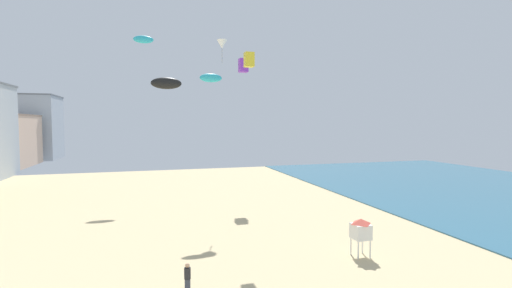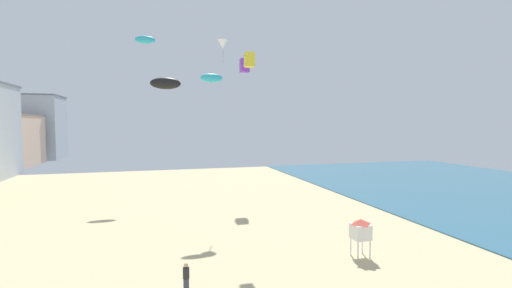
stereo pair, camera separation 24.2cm
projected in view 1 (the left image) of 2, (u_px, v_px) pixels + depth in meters
boardwalk_hotel_distant at (2, 141)px, 72.59m from camera, size 10.77×16.11×10.68m
boardwalk_hotel_furthest at (27, 127)px, 87.47m from camera, size 14.08×12.79×15.71m
kite_flyer at (187, 277)px, 18.69m from camera, size 0.34×0.34×1.64m
lifeguard_stand at (361, 229)px, 23.90m from camera, size 1.10×1.10×2.55m
kite_cyan_parafoil at (211, 78)px, 32.67m from camera, size 2.04×0.57×0.79m
kite_purple_box at (243, 65)px, 43.23m from camera, size 1.03×1.03×1.62m
kite_black_parafoil at (166, 83)px, 20.59m from camera, size 1.73×0.48×0.67m
kite_white_delta at (222, 44)px, 36.02m from camera, size 1.03×1.03×2.34m
kite_cyan_parafoil_2 at (143, 39)px, 45.57m from camera, size 2.50×0.69×0.97m
kite_yellow_box at (249, 60)px, 28.53m from camera, size 0.73×0.73×1.14m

